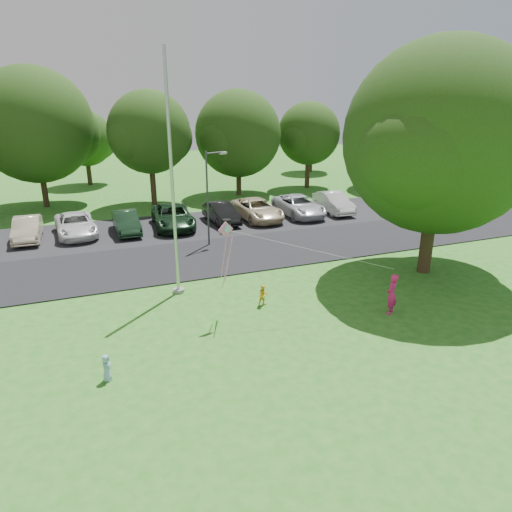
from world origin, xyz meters
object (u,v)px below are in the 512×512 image
object	(u,v)px
child_yellow	(263,295)
big_tree	(439,143)
flagpole	(173,199)
kite	(230,241)
trash_can	(227,226)
street_lamp	(210,190)
woman	(392,294)
child_blue	(107,368)

from	to	relation	value
child_yellow	big_tree	bearing A→B (deg)	4.37
flagpole	big_tree	bearing A→B (deg)	-9.49
big_tree	kite	distance (m)	10.82
trash_can	kite	world-z (taller)	kite
kite	street_lamp	bearing A→B (deg)	67.02
flagpole	trash_can	xyz separation A→B (m)	(4.81, 8.00, -3.71)
big_tree	child_yellow	size ratio (longest dim) A/B	12.15
big_tree	kite	xyz separation A→B (m)	(-10.30, -1.18, -3.10)
trash_can	woman	xyz separation A→B (m)	(2.59, -13.12, 0.38)
flagpole	street_lamp	size ratio (longest dim) A/B	1.86
street_lamp	kite	distance (m)	9.42
flagpole	big_tree	xyz separation A→B (m)	(11.72, -1.96, 2.04)
woman	child_blue	xyz separation A→B (m)	(-10.82, -0.66, -0.40)
street_lamp	child_blue	xyz separation A→B (m)	(-6.71, -11.87, -2.80)
woman	kite	world-z (taller)	kite
street_lamp	kite	world-z (taller)	street_lamp
woman	kite	distance (m)	6.70
flagpole	trash_can	size ratio (longest dim) A/B	11.14
flagpole	trash_can	world-z (taller)	flagpole
woman	child_yellow	size ratio (longest dim) A/B	1.88
big_tree	woman	xyz separation A→B (m)	(-4.32, -3.16, -5.37)
big_tree	flagpole	bearing A→B (deg)	170.51
big_tree	child_yellow	xyz separation A→B (m)	(-8.74, -0.64, -5.76)
flagpole	street_lamp	xyz separation A→B (m)	(3.28, 6.10, -0.94)
trash_can	kite	size ratio (longest dim) A/B	0.14
flagpole	woman	bearing A→B (deg)	-34.68
street_lamp	kite	size ratio (longest dim) A/B	0.83
trash_can	woman	distance (m)	13.38
street_lamp	trash_can	size ratio (longest dim) A/B	5.98
child_yellow	kite	size ratio (longest dim) A/B	0.14
woman	kite	xyz separation A→B (m)	(-5.98, 1.98, 2.28)
street_lamp	child_blue	distance (m)	13.92
trash_can	street_lamp	bearing A→B (deg)	-128.73
trash_can	big_tree	world-z (taller)	big_tree
trash_can	child_yellow	bearing A→B (deg)	-99.80
child_blue	flagpole	bearing A→B (deg)	-10.71
flagpole	kite	bearing A→B (deg)	-65.71
kite	child_yellow	bearing A→B (deg)	7.47
flagpole	big_tree	world-z (taller)	big_tree
street_lamp	big_tree	world-z (taller)	big_tree
big_tree	child_blue	xyz separation A→B (m)	(-15.14, -3.82, -5.77)
big_tree	woman	size ratio (longest dim) A/B	6.47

